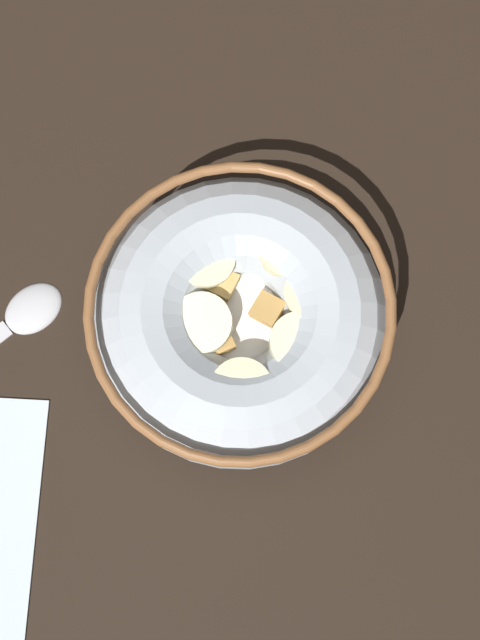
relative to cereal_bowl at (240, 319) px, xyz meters
The scene contains 2 objects.
ground_plane 4.23cm from the cereal_bowl, 55.40° to the right, with size 98.25×98.25×2.00cm, color black.
cereal_bowl is the anchor object (origin of this frame).
Camera 1 is at (10.09, -2.67, 50.03)cm, focal length 48.47 mm.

